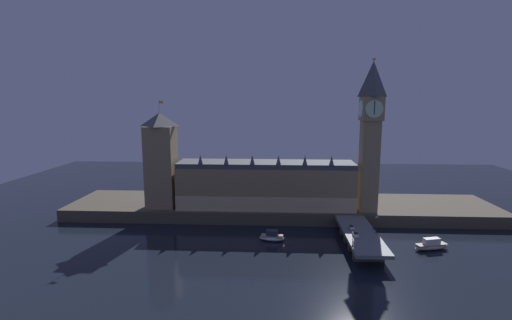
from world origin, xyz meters
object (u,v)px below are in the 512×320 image
at_px(clock_tower, 370,132).
at_px(pedestrian_near_rail, 353,243).
at_px(street_lamp_mid, 377,222).
at_px(car_northbound_trail, 356,235).
at_px(car_northbound_lead, 351,227).
at_px(boat_upstream, 272,237).
at_px(victoria_tower, 161,160).
at_px(street_lamp_near, 353,234).
at_px(pedestrian_mid_walk, 373,228).
at_px(boat_downstream, 431,245).

xyz_separation_m(clock_tower, pedestrian_near_rail, (-15.67, -44.20, -38.04)).
distance_m(clock_tower, street_lamp_mid, 46.22).
bearing_deg(car_northbound_trail, car_northbound_lead, 90.00).
distance_m(pedestrian_near_rail, boat_upstream, 35.60).
bearing_deg(victoria_tower, boat_upstream, -27.52).
bearing_deg(street_lamp_mid, street_lamp_near, -130.44).
height_order(pedestrian_mid_walk, street_lamp_mid, street_lamp_mid).
distance_m(car_northbound_lead, pedestrian_near_rail, 18.17).
distance_m(pedestrian_near_rail, pedestrian_mid_walk, 20.58).
xyz_separation_m(car_northbound_trail, pedestrian_mid_walk, (8.81, 7.67, 0.13)).
xyz_separation_m(victoria_tower, street_lamp_near, (85.91, -48.14, -19.44)).
relative_size(pedestrian_near_rail, street_lamp_mid, 0.23).
bearing_deg(street_lamp_mid, car_northbound_trail, -154.73).
bearing_deg(clock_tower, pedestrian_mid_walk, -98.18).
xyz_separation_m(clock_tower, victoria_tower, (-101.98, 2.80, -14.91)).
relative_size(street_lamp_near, boat_downstream, 0.49).
bearing_deg(car_northbound_lead, car_northbound_trail, -90.00).
distance_m(car_northbound_trail, street_lamp_near, 11.55).
bearing_deg(victoria_tower, boat_downstream, -16.53).
relative_size(street_lamp_near, boat_upstream, 0.66).
height_order(car_northbound_trail, boat_upstream, car_northbound_trail).
distance_m(street_lamp_mid, boat_upstream, 43.60).
xyz_separation_m(pedestrian_mid_walk, boat_upstream, (-42.13, 0.97, -5.00)).
distance_m(victoria_tower, street_lamp_mid, 105.79).
xyz_separation_m(pedestrian_near_rail, street_lamp_near, (-0.40, -1.14, 3.70)).
height_order(pedestrian_mid_walk, boat_upstream, pedestrian_mid_walk).
bearing_deg(clock_tower, pedestrian_near_rail, -109.52).
height_order(clock_tower, car_northbound_lead, clock_tower).
xyz_separation_m(car_northbound_lead, car_northbound_trail, (0.00, -8.70, 0.05)).
bearing_deg(car_northbound_trail, clock_tower, 69.99).
relative_size(pedestrian_mid_walk, boat_downstream, 0.11).
distance_m(clock_tower, pedestrian_mid_walk, 46.99).
relative_size(pedestrian_near_rail, street_lamp_near, 0.23).
xyz_separation_m(car_northbound_lead, street_lamp_mid, (9.21, -4.35, 3.79)).
bearing_deg(clock_tower, boat_downstream, -61.28).
height_order(street_lamp_near, street_lamp_mid, street_lamp_near).
height_order(victoria_tower, car_northbound_lead, victoria_tower).
bearing_deg(boat_upstream, victoria_tower, 152.48).
bearing_deg(car_northbound_lead, victoria_tower, 161.96).
bearing_deg(car_northbound_lead, clock_tower, 64.14).
bearing_deg(pedestrian_near_rail, street_lamp_mid, 48.19).
height_order(car_northbound_trail, street_lamp_mid, street_lamp_mid).
distance_m(car_northbound_lead, boat_downstream, 31.74).
height_order(pedestrian_mid_walk, boat_downstream, pedestrian_mid_walk).
height_order(car_northbound_trail, pedestrian_near_rail, pedestrian_near_rail).
bearing_deg(street_lamp_mid, clock_tower, 83.43).
relative_size(street_lamp_mid, boat_upstream, 0.65).
bearing_deg(boat_upstream, car_northbound_trail, -14.53).
bearing_deg(pedestrian_near_rail, boat_upstream, 149.54).
distance_m(victoria_tower, pedestrian_near_rail, 100.96).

